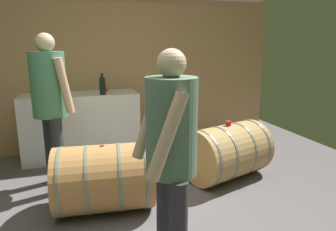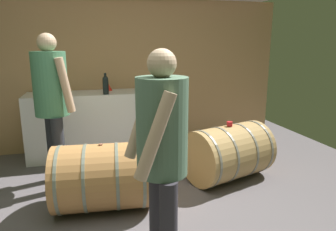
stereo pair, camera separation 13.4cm
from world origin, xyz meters
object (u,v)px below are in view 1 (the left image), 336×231
Objects in this scene: wine_glass at (47,89)px; wine_barrel_near at (227,151)px; wine_barrel_far at (104,178)px; red_funnel at (105,87)px; work_cabinet at (82,125)px; visitor_tasting at (170,144)px; tasting_cup at (228,123)px; wine_bottle_dark at (102,85)px; winemaker_pouring at (50,96)px.

wine_barrel_near is (1.98, -1.12, -0.66)m from wine_glass.
wine_glass is 1.67m from wine_barrel_far.
work_cabinet is at bearing -158.67° from red_funnel.
red_funnel is (0.74, 0.24, -0.04)m from wine_glass.
wine_barrel_near is 1.80m from visitor_tasting.
red_funnel is 1.68× the size of tasting_cup.
red_funnel is 2.65m from visitor_tasting.
wine_bottle_dark reaches higher than wine_glass.
work_cabinet is at bearing 100.32° from wine_barrel_far.
wine_glass is (-0.68, 0.10, -0.04)m from wine_bottle_dark.
work_cabinet is 1.63× the size of wine_barrel_far.
work_cabinet is at bearing 124.05° from wine_barrel_near.
red_funnel is 0.07× the size of winemaker_pouring.
wine_barrel_far is 0.57× the size of winemaker_pouring.
visitor_tasting is (0.34, -0.98, 0.61)m from wine_barrel_far.
red_funnel is 1.86m from tasting_cup.
work_cabinet reaches higher than wine_barrel_far.
tasting_cup is at bearing -29.36° from wine_glass.
winemaker_pouring is (-1.89, 0.32, 0.69)m from wine_barrel_near.
wine_barrel_near is at bearing -29.37° from wine_glass.
red_funnel reaches higher than wine_barrel_near.
work_cabinet is 11.08× the size of wine_glass.
winemaker_pouring reaches higher than wine_bottle_dark.
winemaker_pouring is at bearing 152.10° from wine_barrel_near.
work_cabinet is 13.85× the size of red_funnel.
red_funnel is 1.23m from winemaker_pouring.
wine_bottle_dark is at bearing 88.87° from wine_barrel_far.
work_cabinet is 0.62m from red_funnel.
wine_barrel_near is (1.58, -1.22, -0.13)m from work_cabinet.
work_cabinet is at bearing 142.83° from winemaker_pouring.
wine_bottle_dark is 1.51m from wine_barrel_far.
winemaker_pouring is 1.80m from visitor_tasting.
tasting_cup is at bearing -18.45° from wine_barrel_near.
wine_glass is (-0.40, -0.10, 0.54)m from work_cabinet.
wine_barrel_far is at bearing -84.58° from work_cabinet.
wine_barrel_far is at bearing 16.52° from visitor_tasting.
wine_barrel_far is at bearing -167.71° from tasting_cup.
wine_barrel_far is at bearing -69.21° from wine_glass.
wine_barrel_far is 1.51m from tasting_cup.
wine_bottle_dark is 0.17× the size of winemaker_pouring.
wine_glass is at bearing 17.50° from visitor_tasting.
tasting_cup reaches higher than wine_barrel_near.
work_cabinet is 1.01× the size of visitor_tasting.
red_funnel is at bearing 88.09° from wine_barrel_far.
wine_barrel_far is 0.62× the size of visitor_tasting.
wine_bottle_dark is at bearing -34.44° from work_cabinet.
wine_barrel_near is (1.30, -1.02, -0.70)m from wine_bottle_dark.
visitor_tasting reaches higher than work_cabinet.
winemaker_pouring reaches higher than wine_glass.
wine_barrel_far is (0.15, -1.53, -0.13)m from work_cabinet.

